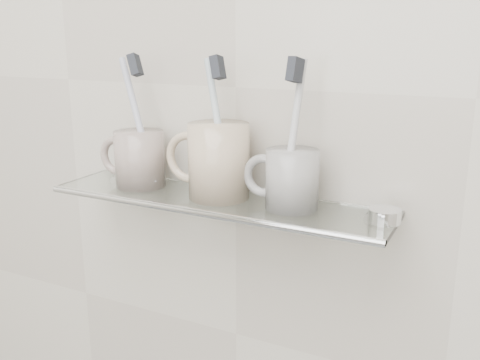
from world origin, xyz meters
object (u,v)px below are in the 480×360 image
Objects in this scene: shelf_glass at (216,201)px; mug_right at (292,179)px; mug_center at (219,161)px; mug_left at (140,159)px.

shelf_glass is 6.32× the size of mug_right.
mug_right is (0.11, 0.00, 0.04)m from shelf_glass.
mug_right is (0.11, 0.00, -0.01)m from mug_center.
shelf_glass is at bearing 178.05° from mug_right.
mug_center is 0.11m from mug_right.
mug_left is 0.14m from mug_center.
mug_right is at bearing -12.27° from mug_center.
shelf_glass is 0.14m from mug_left.
mug_right is at bearing 2.55° from shelf_glass.
shelf_glass is 0.06m from mug_center.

